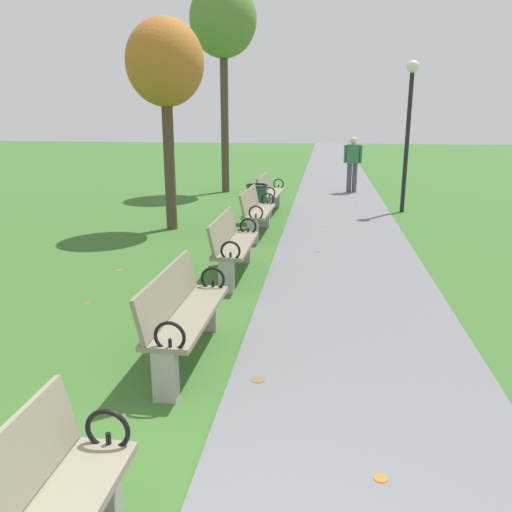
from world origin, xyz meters
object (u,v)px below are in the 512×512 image
at_px(park_bench_5, 270,192).
at_px(pedestrian_walking, 353,162).
at_px(trash_bin, 257,203).
at_px(park_bench_2, 183,313).
at_px(lamp_post, 409,114).
at_px(park_bench_4, 256,211).
at_px(park_bench_3, 233,244).
at_px(tree_2, 165,66).
at_px(tree_3, 223,22).

height_order(park_bench_5, pedestrian_walking, pedestrian_walking).
bearing_deg(trash_bin, park_bench_2, -88.72).
bearing_deg(park_bench_5, trash_bin, -96.84).
xyz_separation_m(pedestrian_walking, lamp_post, (1.08, -2.99, 1.38)).
relative_size(park_bench_2, park_bench_4, 1.00).
bearing_deg(lamp_post, park_bench_3, -119.75).
xyz_separation_m(park_bench_2, park_bench_5, (0.00, 7.82, 0.00)).
height_order(park_bench_2, pedestrian_walking, pedestrian_walking).
bearing_deg(tree_2, park_bench_2, -72.44).
xyz_separation_m(park_bench_4, trash_bin, (-0.15, 1.20, -0.06)).
bearing_deg(park_bench_3, tree_2, 120.95).
height_order(park_bench_2, park_bench_5, same).
bearing_deg(tree_2, lamp_post, 27.05).
bearing_deg(park_bench_5, park_bench_2, -90.00).
bearing_deg(park_bench_2, park_bench_5, 90.00).
bearing_deg(tree_2, pedestrian_walking, 54.71).
bearing_deg(pedestrian_walking, tree_3, -175.70).
height_order(park_bench_5, trash_bin, park_bench_5).
bearing_deg(trash_bin, pedestrian_walking, 64.26).
bearing_deg(park_bench_5, tree_3, 117.89).
bearing_deg(park_bench_3, park_bench_2, -90.00).
distance_m(park_bench_4, park_bench_5, 2.43).
relative_size(park_bench_5, lamp_post, 0.47).
relative_size(tree_2, trash_bin, 4.87).
bearing_deg(tree_3, lamp_post, -29.06).
bearing_deg(trash_bin, park_bench_3, -87.83).
bearing_deg(tree_3, park_bench_2, -81.33).
bearing_deg(lamp_post, park_bench_5, -171.75).
relative_size(park_bench_4, pedestrian_walking, 1.00).
bearing_deg(park_bench_3, lamp_post, 60.25).
relative_size(park_bench_4, park_bench_5, 1.00).
xyz_separation_m(tree_3, pedestrian_walking, (3.78, 0.28, -3.85)).
bearing_deg(park_bench_4, park_bench_2, -90.00).
distance_m(park_bench_5, tree_2, 3.88).
xyz_separation_m(park_bench_4, lamp_post, (3.19, 2.89, 1.82)).
height_order(tree_3, trash_bin, tree_3).
relative_size(park_bench_5, tree_2, 0.40).
xyz_separation_m(park_bench_4, tree_2, (-1.81, 0.34, 2.71)).
bearing_deg(park_bench_4, trash_bin, 97.00).
height_order(park_bench_5, lamp_post, lamp_post).
xyz_separation_m(park_bench_2, trash_bin, (-0.15, 6.60, -0.06)).
height_order(park_bench_3, park_bench_4, same).
relative_size(park_bench_3, trash_bin, 1.91).
height_order(tree_2, tree_3, tree_3).
distance_m(park_bench_3, tree_3, 9.48).
height_order(park_bench_5, tree_2, tree_2).
height_order(park_bench_4, lamp_post, lamp_post).
relative_size(tree_2, tree_3, 0.69).
xyz_separation_m(park_bench_3, lamp_post, (3.19, 5.58, 1.82)).
bearing_deg(park_bench_5, tree_2, -130.93).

